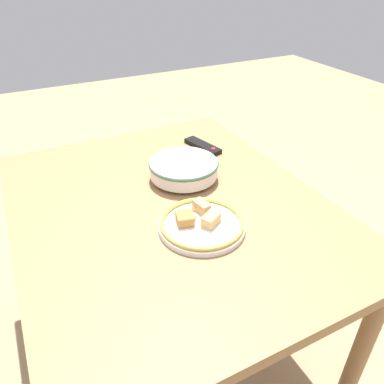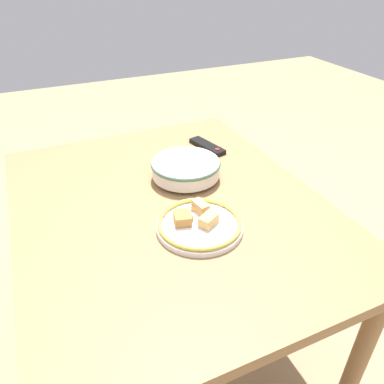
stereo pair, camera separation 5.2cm
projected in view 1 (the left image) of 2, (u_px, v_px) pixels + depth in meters
ground_plane at (174, 332)px, 1.70m from camera, size 8.00×8.00×0.00m
dining_table at (170, 220)px, 1.35m from camera, size 1.28×1.03×0.71m
noodle_bowl at (184, 168)px, 1.43m from camera, size 0.27×0.27×0.07m
food_plate at (201, 223)px, 1.18m from camera, size 0.28×0.28×0.05m
tv_remote at (203, 146)px, 1.67m from camera, size 0.20×0.10×0.02m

